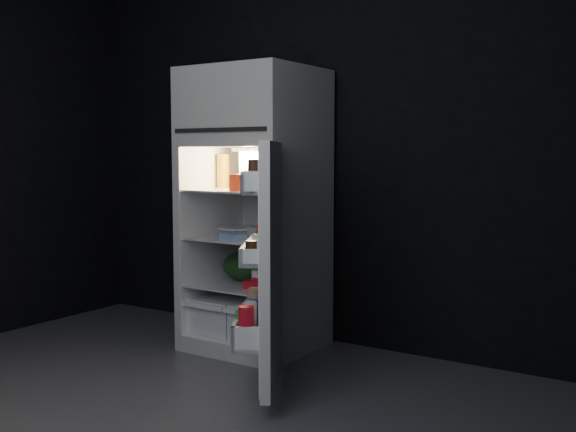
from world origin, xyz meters
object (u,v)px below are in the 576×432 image
Objects in this scene: refrigerator at (257,200)px; egg_carton at (270,233)px; fridge_door at (266,265)px; milk_jug at (255,170)px; yogurt_tray at (265,285)px.

refrigerator is 0.25m from egg_carton.
milk_jug is (-0.61, 0.75, 0.46)m from fridge_door.
egg_carton reaches higher than yogurt_tray.
milk_jug is at bearing 129.33° from fridge_door.
refrigerator reaches higher than egg_carton.
refrigerator is 0.20m from milk_jug.
fridge_door reaches higher than yogurt_tray.
milk_jug is 0.99× the size of yogurt_tray.
fridge_door is at bearing -51.22° from refrigerator.
refrigerator is at bearing 140.06° from egg_carton.
fridge_door is at bearing -66.39° from milk_jug.
fridge_door is at bearing -72.43° from egg_carton.
fridge_door reaches higher than milk_jug.
milk_jug reaches higher than yogurt_tray.
egg_carton is 1.09× the size of yogurt_tray.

